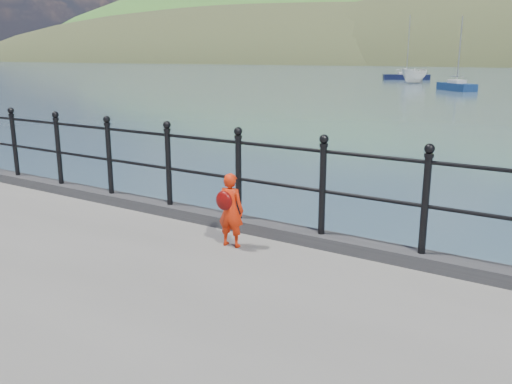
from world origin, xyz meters
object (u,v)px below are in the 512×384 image
Objects in this scene: launch_white at (414,76)px; sailboat_port at (456,87)px; railing at (279,173)px; child at (230,209)px; sailboat_left at (406,77)px.

sailboat_port reaches higher than launch_white.
railing is 20.25× the size of child.
launch_white is at bearing 170.02° from sailboat_port.
child is 0.10× the size of sailboat_left.
child is 48.77m from sailboat_port.
sailboat_left is (-4.16, 10.15, -0.57)m from launch_white.
sailboat_port is (-8.93, 47.38, -1.48)m from railing.
railing is 3.87× the size of launch_white.
sailboat_port is 0.80× the size of sailboat_left.
sailboat_left reaches higher than launch_white.
sailboat_port is at bearing -87.62° from sailboat_left.
launch_white is at bearing 105.61° from railing.
child is 60.14m from launch_white.
sailboat_port is (7.12, -10.05, -0.56)m from launch_white.
sailboat_port is (-8.63, 47.99, -1.12)m from child.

